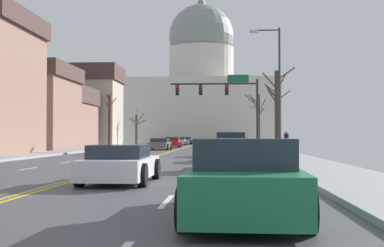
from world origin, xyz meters
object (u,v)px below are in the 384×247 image
at_px(pickup_truck_near_01, 231,146).
at_px(sedan_oncoming_00, 160,144).
at_px(bicycle_parked, 274,151).
at_px(sedan_near_00, 231,145).
at_px(sedan_near_04, 121,164).
at_px(sedan_oncoming_02, 179,141).
at_px(sedan_near_05, 244,180).
at_px(pedestrian_00, 286,140).
at_px(sedan_near_02, 231,150).
at_px(sedan_near_03, 234,156).
at_px(signal_gantry, 226,96).
at_px(sedan_oncoming_03, 186,141).
at_px(street_lamp_right, 276,80).
at_px(sedan_oncoming_01, 173,142).

bearing_deg(pickup_truck_near_01, sedan_oncoming_00, 113.48).
bearing_deg(bicycle_parked, pickup_truck_near_01, 118.70).
xyz_separation_m(sedan_near_00, sedan_near_04, (-3.53, -27.20, -0.07)).
bearing_deg(sedan_oncoming_02, sedan_near_05, -83.98).
bearing_deg(bicycle_parked, pedestrian_00, 78.14).
relative_size(pickup_truck_near_01, pedestrian_00, 3.23).
distance_m(pickup_truck_near_01, sedan_near_04, 20.35).
xyz_separation_m(sedan_near_02, bicycle_parked, (2.53, 2.38, -0.12)).
bearing_deg(sedan_near_03, signal_gantry, 90.69).
height_order(sedan_near_03, sedan_oncoming_03, sedan_oncoming_03).
relative_size(street_lamp_right, sedan_oncoming_02, 1.81).
xyz_separation_m(sedan_oncoming_01, sedan_oncoming_02, (-0.40, 13.90, -0.01)).
height_order(sedan_near_03, bicycle_parked, sedan_near_03).
bearing_deg(sedan_oncoming_00, sedan_near_04, -84.55).
relative_size(sedan_oncoming_00, pedestrian_00, 2.85).
xyz_separation_m(street_lamp_right, pickup_truck_near_01, (-2.86, 1.93, -4.20)).
height_order(sedan_near_04, bicycle_parked, sedan_near_04).
bearing_deg(pickup_truck_near_01, sedan_oncoming_02, 99.90).
bearing_deg(sedan_oncoming_03, sedan_oncoming_02, -90.40).
relative_size(sedan_near_03, sedan_near_05, 1.01).
bearing_deg(sedan_oncoming_00, sedan_oncoming_02, 90.66).
distance_m(street_lamp_right, sedan_near_00, 10.42).
relative_size(sedan_near_03, sedan_oncoming_03, 1.05).
xyz_separation_m(sedan_near_02, pedestrian_00, (4.14, 10.02, 0.43)).
relative_size(sedan_near_03, bicycle_parked, 2.68).
xyz_separation_m(sedan_near_04, sedan_oncoming_00, (-3.42, 35.87, 0.02)).
distance_m(sedan_near_04, pedestrian_00, 24.35).
bearing_deg(bicycle_parked, sedan_oncoming_02, 101.95).
distance_m(sedan_near_05, sedan_oncoming_00, 42.62).
xyz_separation_m(pickup_truck_near_01, sedan_near_05, (-0.07, -26.26, -0.10)).
height_order(street_lamp_right, sedan_near_05, street_lamp_right).
xyz_separation_m(street_lamp_right, sedan_near_02, (-2.90, -4.99, -4.31)).
bearing_deg(signal_gantry, sedan_near_05, -89.58).
bearing_deg(bicycle_parked, sedan_near_02, -136.73).
distance_m(sedan_near_05, sedan_oncoming_02, 67.66).
height_order(sedan_oncoming_02, pedestrian_00, pedestrian_00).
bearing_deg(sedan_near_02, sedan_oncoming_02, 98.43).
xyz_separation_m(sedan_near_03, sedan_oncoming_02, (-7.12, 55.18, 0.01)).
relative_size(sedan_near_05, sedan_oncoming_02, 1.05).
height_order(sedan_oncoming_01, sedan_oncoming_02, sedan_oncoming_01).
relative_size(sedan_near_00, sedan_near_04, 1.07).
distance_m(sedan_oncoming_01, bicycle_parked, 32.99).
xyz_separation_m(sedan_oncoming_00, bicycle_parked, (9.36, -20.36, -0.06)).
bearing_deg(sedan_oncoming_01, pedestrian_00, -65.70).
height_order(street_lamp_right, pedestrian_00, street_lamp_right).
xyz_separation_m(signal_gantry, sedan_near_03, (0.31, -25.29, -4.41)).
height_order(signal_gantry, pedestrian_00, signal_gantry).
height_order(sedan_near_03, sedan_oncoming_01, sedan_oncoming_01).
height_order(street_lamp_right, pickup_truck_near_01, street_lamp_right).
bearing_deg(sedan_near_02, sedan_oncoming_00, 106.70).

